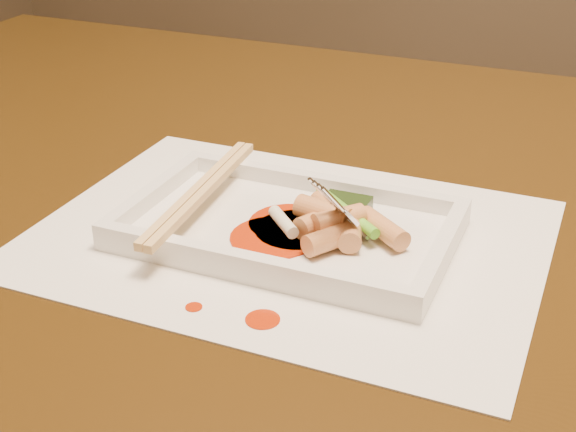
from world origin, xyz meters
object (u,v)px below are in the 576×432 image
at_px(plate_base, 288,231).
at_px(placemat, 288,237).
at_px(chopstick_a, 197,190).
at_px(table, 322,294).
at_px(fork, 384,146).

bearing_deg(plate_base, placemat, -90.00).
xyz_separation_m(placemat, chopstick_a, (-0.08, 0.00, 0.03)).
relative_size(table, chopstick_a, 6.91).
bearing_deg(placemat, plate_base, 90.00).
relative_size(plate_base, fork, 1.86).
xyz_separation_m(table, plate_base, (-0.00, -0.08, 0.11)).
bearing_deg(chopstick_a, table, 43.54).
relative_size(placemat, plate_base, 1.54).
xyz_separation_m(placemat, plate_base, (0.00, 0.00, 0.00)).
bearing_deg(fork, chopstick_a, -173.25).
bearing_deg(table, chopstick_a, -136.46).
distance_m(table, chopstick_a, 0.17).
bearing_deg(fork, placemat, -165.58).
distance_m(table, placemat, 0.13).
bearing_deg(chopstick_a, plate_base, 0.00).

